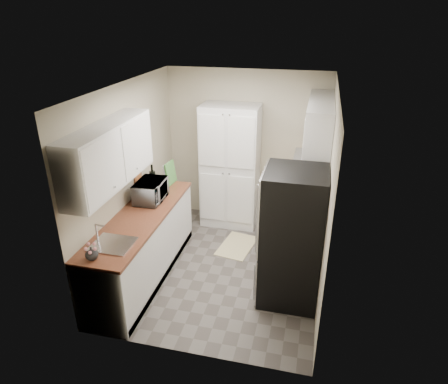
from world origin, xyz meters
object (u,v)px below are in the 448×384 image
(pantry_cabinet, at_px, (230,167))
(microwave, at_px, (151,191))
(refrigerator, at_px, (292,238))
(electric_range, at_px, (297,232))
(wine_bottle, at_px, (153,178))
(toaster_oven, at_px, (309,172))

(pantry_cabinet, distance_m, microwave, 1.54)
(refrigerator, distance_m, microwave, 2.02)
(pantry_cabinet, height_order, electric_range, pantry_cabinet)
(electric_range, xyz_separation_m, refrigerator, (-0.03, -0.80, 0.37))
(electric_range, relative_size, wine_bottle, 3.28)
(pantry_cabinet, relative_size, refrigerator, 1.18)
(pantry_cabinet, height_order, microwave, pantry_cabinet)
(microwave, relative_size, wine_bottle, 1.49)
(electric_range, bearing_deg, refrigerator, -92.48)
(refrigerator, relative_size, microwave, 3.31)
(microwave, bearing_deg, refrigerator, -104.34)
(refrigerator, distance_m, toaster_oven, 1.70)
(microwave, distance_m, wine_bottle, 0.38)
(wine_bottle, bearing_deg, pantry_cabinet, 44.97)
(refrigerator, bearing_deg, microwave, 167.72)
(pantry_cabinet, distance_m, electric_range, 1.58)
(pantry_cabinet, bearing_deg, wine_bottle, -135.03)
(electric_range, bearing_deg, toaster_oven, 85.64)
(pantry_cabinet, relative_size, wine_bottle, 5.80)
(refrigerator, height_order, toaster_oven, refrigerator)
(pantry_cabinet, bearing_deg, refrigerator, -56.54)
(wine_bottle, xyz_separation_m, toaster_oven, (2.18, 0.90, -0.05))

